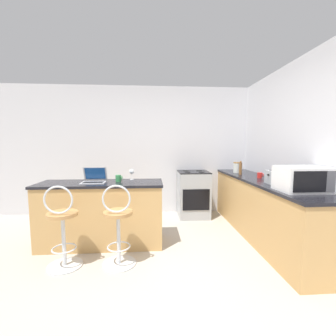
{
  "coord_description": "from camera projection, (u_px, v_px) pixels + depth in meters",
  "views": [
    {
      "loc": [
        0.0,
        -2.41,
        1.44
      ],
      "look_at": [
        0.29,
        1.66,
        1.0
      ],
      "focal_mm": 24.0,
      "sensor_mm": 36.0,
      "label": 1
    }
  ],
  "objects": [
    {
      "name": "laptop",
      "position": [
        94.0,
        178.0,
        3.16
      ],
      "size": [
        0.32,
        0.27,
        0.21
      ],
      "color": "#B7BABF",
      "rests_on": "breakfast_bar"
    },
    {
      "name": "microwave",
      "position": [
        302.0,
        179.0,
        2.56
      ],
      "size": [
        0.52,
        0.39,
        0.28
      ],
      "color": "white",
      "rests_on": "counter_right"
    },
    {
      "name": "breakfast_bar",
      "position": [
        102.0,
        213.0,
        3.21
      ],
      "size": [
        1.73,
        0.6,
        0.9
      ],
      "color": "tan",
      "rests_on": "ground_plane"
    },
    {
      "name": "toaster",
      "position": [
        277.0,
        177.0,
        3.01
      ],
      "size": [
        0.25,
        0.24,
        0.18
      ],
      "color": "#9EA3A8",
      "rests_on": "counter_right"
    },
    {
      "name": "counter_right",
      "position": [
        262.0,
        208.0,
        3.47
      ],
      "size": [
        0.61,
        2.77,
        0.9
      ],
      "color": "tan",
      "rests_on": "ground_plane"
    },
    {
      "name": "mug_red",
      "position": [
        260.0,
        175.0,
        3.56
      ],
      "size": [
        0.09,
        0.08,
        0.09
      ],
      "color": "red",
      "rests_on": "counter_right"
    },
    {
      "name": "wine_glass_tall",
      "position": [
        132.0,
        172.0,
        3.39
      ],
      "size": [
        0.07,
        0.07,
        0.16
      ],
      "color": "silver",
      "rests_on": "breakfast_bar"
    },
    {
      "name": "stove_range",
      "position": [
        193.0,
        194.0,
        4.46
      ],
      "size": [
        0.59,
        0.59,
        0.91
      ],
      "color": "#9EA3A8",
      "rests_on": "ground_plane"
    },
    {
      "name": "mug_green",
      "position": [
        119.0,
        178.0,
        3.22
      ],
      "size": [
        0.1,
        0.08,
        0.09
      ],
      "color": "#338447",
      "rests_on": "breakfast_bar"
    },
    {
      "name": "bar_stool_near",
      "position": [
        63.0,
        229.0,
        2.59
      ],
      "size": [
        0.4,
        0.4,
        0.99
      ],
      "color": "silver",
      "rests_on": "ground_plane"
    },
    {
      "name": "storage_jar",
      "position": [
        236.0,
        167.0,
        4.22
      ],
      "size": [
        0.12,
        0.12,
        0.2
      ],
      "color": "silver",
      "rests_on": "counter_right"
    },
    {
      "name": "ground_plane",
      "position": [
        153.0,
        272.0,
        2.54
      ],
      "size": [
        20.0,
        20.0,
        0.0
      ],
      "primitive_type": "plane",
      "color": "#ADA393"
    },
    {
      "name": "wall_back",
      "position": [
        152.0,
        151.0,
        4.65
      ],
      "size": [
        12.0,
        0.06,
        2.6
      ],
      "color": "silver",
      "rests_on": "ground_plane"
    },
    {
      "name": "pepper_mill",
      "position": [
        240.0,
        168.0,
        3.96
      ],
      "size": [
        0.05,
        0.05,
        0.24
      ],
      "color": "brown",
      "rests_on": "counter_right"
    },
    {
      "name": "wall_right",
      "position": [
        329.0,
        156.0,
        2.55
      ],
      "size": [
        0.06,
        12.0,
        2.6
      ],
      "color": "silver",
      "rests_on": "ground_plane"
    },
    {
      "name": "bar_stool_far",
      "position": [
        118.0,
        228.0,
        2.63
      ],
      "size": [
        0.4,
        0.4,
        0.99
      ],
      "color": "silver",
      "rests_on": "ground_plane"
    }
  ]
}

